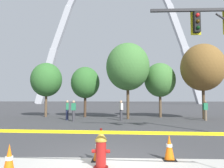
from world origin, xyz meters
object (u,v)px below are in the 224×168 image
at_px(pedestrian_near_trees, 121,110).
at_px(pedestrian_walking_right, 67,110).
at_px(monument_arch, 119,31).
at_px(pedestrian_standing_center, 74,111).
at_px(pedestrian_walking_left, 205,110).
at_px(traffic_cone_mid_sidewalk, 9,161).
at_px(fire_hydrant, 101,149).
at_px(traffic_cone_curb_edge, 98,148).
at_px(traffic_cone_by_hydrant, 169,147).

bearing_deg(pedestrian_near_trees, pedestrian_walking_right, 179.31).
relative_size(monument_arch, pedestrian_standing_center, 34.67).
relative_size(pedestrian_walking_left, pedestrian_near_trees, 1.00).
xyz_separation_m(traffic_cone_mid_sidewalk, pedestrian_walking_right, (-1.82, 12.23, 0.46)).
xyz_separation_m(pedestrian_walking_right, pedestrian_near_trees, (4.36, -0.05, 0.00)).
relative_size(fire_hydrant, monument_arch, 0.02).
distance_m(traffic_cone_mid_sidewalk, monument_arch, 67.84).
relative_size(pedestrian_walking_right, pedestrian_near_trees, 1.00).
distance_m(fire_hydrant, pedestrian_walking_left, 13.72).
xyz_separation_m(traffic_cone_mid_sidewalk, traffic_cone_curb_edge, (1.86, 1.28, 0.00)).
relative_size(fire_hydrant, pedestrian_walking_right, 0.62).
bearing_deg(traffic_cone_mid_sidewalk, monument_arch, 88.13).
bearing_deg(monument_arch, pedestrian_standing_center, -93.50).
bearing_deg(fire_hydrant, pedestrian_standing_center, 106.10).
height_order(traffic_cone_curb_edge, pedestrian_walking_left, pedestrian_walking_left).
relative_size(traffic_cone_curb_edge, pedestrian_near_trees, 0.46).
bearing_deg(traffic_cone_mid_sidewalk, pedestrian_standing_center, 95.55).
xyz_separation_m(pedestrian_walking_left, pedestrian_walking_right, (-11.06, -0.08, 0.00)).
relative_size(monument_arch, pedestrian_walking_right, 34.67).
distance_m(monument_arch, pedestrian_walking_left, 56.71).
bearing_deg(pedestrian_walking_right, traffic_cone_mid_sidewalk, -81.54).
xyz_separation_m(traffic_cone_curb_edge, pedestrian_standing_center, (-2.97, 10.12, 0.46)).
height_order(fire_hydrant, pedestrian_standing_center, pedestrian_standing_center).
bearing_deg(monument_arch, pedestrian_walking_right, -94.34).
height_order(traffic_cone_mid_sidewalk, pedestrian_standing_center, pedestrian_standing_center).
bearing_deg(pedestrian_walking_left, pedestrian_near_trees, -178.85).
distance_m(pedestrian_walking_left, pedestrian_standing_center, 10.39).
xyz_separation_m(traffic_cone_by_hydrant, traffic_cone_curb_edge, (-2.00, -0.14, 0.00)).
xyz_separation_m(traffic_cone_curb_edge, pedestrian_walking_left, (7.38, 11.03, 0.46)).
height_order(pedestrian_standing_center, pedestrian_near_trees, same).
distance_m(traffic_cone_curb_edge, pedestrian_near_trees, 10.93).
height_order(traffic_cone_curb_edge, pedestrian_standing_center, pedestrian_standing_center).
bearing_deg(pedestrian_standing_center, traffic_cone_curb_edge, -73.66).
distance_m(monument_arch, pedestrian_standing_center, 57.18).
bearing_deg(pedestrian_walking_right, pedestrian_standing_center, -49.61).
height_order(monument_arch, pedestrian_walking_left, monument_arch).
bearing_deg(traffic_cone_by_hydrant, pedestrian_standing_center, 116.45).
height_order(traffic_cone_by_hydrant, traffic_cone_curb_edge, same).
distance_m(traffic_cone_curb_edge, monument_arch, 66.62).
relative_size(traffic_cone_mid_sidewalk, pedestrian_standing_center, 0.46).
bearing_deg(fire_hydrant, pedestrian_walking_right, 108.23).
bearing_deg(traffic_cone_mid_sidewalk, pedestrian_walking_left, 53.11).
bearing_deg(traffic_cone_curb_edge, traffic_cone_by_hydrant, 3.96).
relative_size(traffic_cone_by_hydrant, pedestrian_walking_left, 0.46).
bearing_deg(pedestrian_standing_center, pedestrian_walking_right, 130.39).
height_order(traffic_cone_curb_edge, pedestrian_near_trees, pedestrian_near_trees).
height_order(traffic_cone_curb_edge, monument_arch, monument_arch).
xyz_separation_m(monument_arch, pedestrian_standing_center, (-3.18, -52.09, -23.37)).
relative_size(fire_hydrant, traffic_cone_curb_edge, 1.36).
xyz_separation_m(pedestrian_walking_left, pedestrian_near_trees, (-6.69, -0.13, 0.00)).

